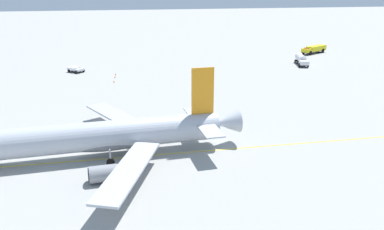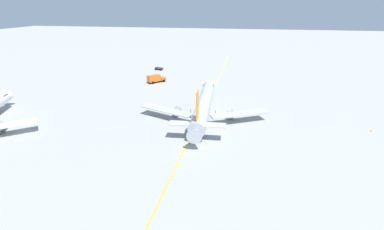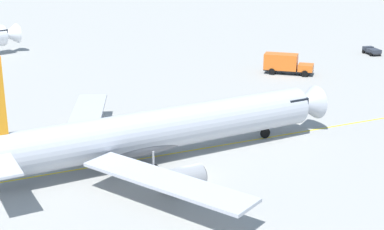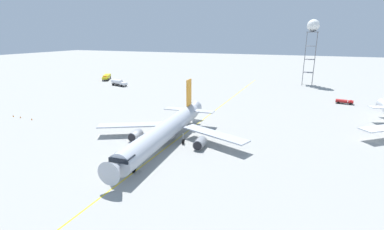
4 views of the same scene
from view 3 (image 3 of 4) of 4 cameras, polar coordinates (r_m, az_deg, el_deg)
name	(u,v)px [view 3 (image 3 of 4)]	position (r m, az deg, el deg)	size (l,w,h in m)	color
ground_plane	(189,182)	(51.44, -0.33, -6.60)	(600.00, 600.00, 0.00)	#9E9E99
airliner_main	(150,133)	(54.95, -4.22, -1.76)	(34.79, 40.54, 11.64)	#B2B7C1
baggage_truck_truck	(372,51)	(108.50, 17.35, 6.10)	(3.99, 2.59, 1.22)	#232326
catering_truck_truck	(285,63)	(90.38, 9.20, 5.07)	(6.78, 7.19, 3.10)	#232326
taxiway_centreline	(151,157)	(56.86, -4.12, -4.18)	(2.21, 195.77, 0.01)	yellow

